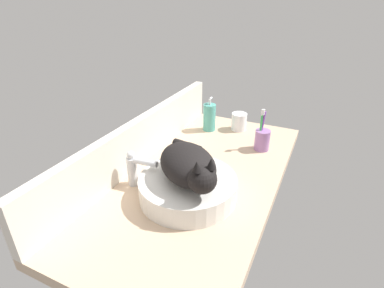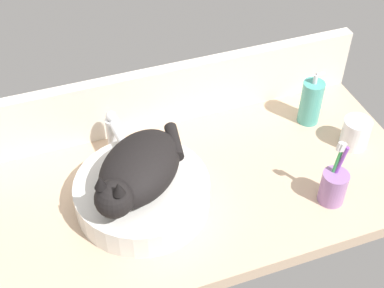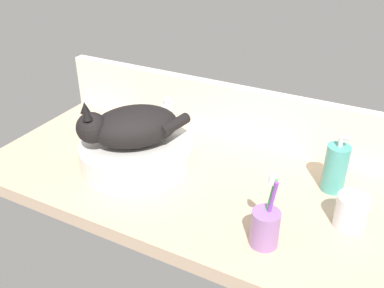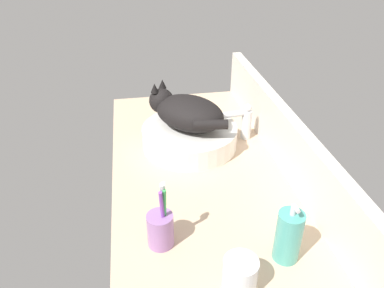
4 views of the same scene
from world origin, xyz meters
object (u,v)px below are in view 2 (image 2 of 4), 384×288
at_px(sink_basin, 143,193).
at_px(cat, 137,171).
at_px(toothbrush_cup, 333,186).
at_px(water_glass, 355,134).
at_px(faucet, 114,133).
at_px(soap_dispenser, 311,102).

distance_m(sink_basin, cat, 0.10).
distance_m(sink_basin, toothbrush_cup, 0.47).
relative_size(cat, toothbrush_cup, 1.60).
bearing_deg(toothbrush_cup, water_glass, 43.72).
bearing_deg(faucet, sink_basin, -84.63).
relative_size(sink_basin, cat, 1.11).
xyz_separation_m(sink_basin, faucet, (-0.02, 0.20, 0.04)).
bearing_deg(water_glass, soap_dispenser, 117.09).
relative_size(toothbrush_cup, water_glass, 2.18).
bearing_deg(sink_basin, water_glass, 0.92).
bearing_deg(cat, faucet, 92.72).
height_order(sink_basin, toothbrush_cup, toothbrush_cup).
relative_size(cat, water_glass, 3.49).
bearing_deg(faucet, soap_dispenser, -5.74).
height_order(sink_basin, faucet, faucet).
bearing_deg(sink_basin, toothbrush_cup, -17.99).
bearing_deg(cat, water_glass, 1.88).
relative_size(sink_basin, soap_dispenser, 1.98).
xyz_separation_m(faucet, water_glass, (0.63, -0.19, -0.03)).
bearing_deg(soap_dispenser, cat, -164.35).
bearing_deg(sink_basin, faucet, 95.37).
bearing_deg(sink_basin, soap_dispenser, 14.86).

